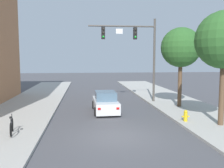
% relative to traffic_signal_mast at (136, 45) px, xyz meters
% --- Properties ---
extents(ground_plane, '(120.00, 120.00, 0.00)m').
position_rel_traffic_signal_mast_xyz_m(ground_plane, '(-2.91, -9.47, -5.32)').
color(ground_plane, '#4C4C51').
extents(traffic_signal_mast, '(6.08, 0.38, 7.50)m').
position_rel_traffic_signal_mast_xyz_m(traffic_signal_mast, '(0.00, 0.00, 0.00)').
color(traffic_signal_mast, '#514C47').
rests_on(traffic_signal_mast, sidewalk_right).
extents(car_lead_white, '(1.91, 4.27, 1.60)m').
position_rel_traffic_signal_mast_xyz_m(car_lead_white, '(-3.09, -3.47, -4.60)').
color(car_lead_white, silver).
rests_on(car_lead_white, ground).
extents(bicycle_leaning, '(0.42, 1.75, 0.98)m').
position_rel_traffic_signal_mast_xyz_m(bicycle_leaning, '(-8.47, -8.92, -4.78)').
color(bicycle_leaning, black).
rests_on(bicycle_leaning, sidewalk_left).
extents(fire_hydrant, '(0.48, 0.24, 0.72)m').
position_rel_traffic_signal_mast_xyz_m(fire_hydrant, '(1.63, -7.41, -4.81)').
color(fire_hydrant, gold).
rests_on(fire_hydrant, sidewalk_right).
extents(street_tree_nearest, '(3.35, 3.35, 6.67)m').
position_rel_traffic_signal_mast_xyz_m(street_tree_nearest, '(3.35, -8.46, -0.20)').
color(street_tree_nearest, brown).
rests_on(street_tree_nearest, sidewalk_right).
extents(street_tree_second, '(3.21, 3.21, 6.44)m').
position_rel_traffic_signal_mast_xyz_m(street_tree_second, '(3.11, -2.67, -0.37)').
color(street_tree_second, brown).
rests_on(street_tree_second, sidewalk_right).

